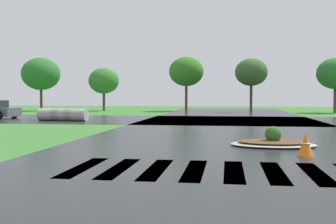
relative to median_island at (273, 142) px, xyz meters
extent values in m
cube|color=#232628|center=(-1.40, -0.72, -0.13)|extent=(11.95, 80.00, 0.01)
cube|color=#232628|center=(-1.40, 14.11, -0.13)|extent=(90.00, 10.76, 0.01)
cube|color=white|center=(-5.00, -4.88, -0.13)|extent=(0.45, 2.81, 0.01)
cube|color=white|center=(-4.10, -4.88, -0.13)|extent=(0.45, 2.81, 0.01)
cube|color=white|center=(-3.20, -4.88, -0.13)|extent=(0.45, 2.81, 0.01)
cube|color=white|center=(-2.30, -4.88, -0.13)|extent=(0.45, 2.81, 0.01)
cube|color=white|center=(-1.40, -4.88, -0.13)|extent=(0.45, 2.81, 0.01)
cube|color=white|center=(-0.50, -4.88, -0.13)|extent=(0.45, 2.81, 0.01)
cube|color=white|center=(0.40, -4.88, -0.13)|extent=(0.45, 2.81, 0.01)
ellipsoid|color=#9E9B93|center=(0.00, 0.00, -0.08)|extent=(2.90, 1.97, 0.12)
ellipsoid|color=brown|center=(0.00, 0.00, 0.01)|extent=(2.38, 1.61, 0.10)
sphere|color=#2D6023|center=(0.00, 0.00, 0.26)|extent=(0.56, 0.56, 0.56)
cylinder|color=black|center=(-17.67, 14.61, 0.18)|extent=(0.66, 0.28, 0.64)
cylinder|color=#9E9B93|center=(-13.52, 11.86, 0.28)|extent=(1.58, 0.95, 0.84)
cylinder|color=#9E9B93|center=(-12.56, 11.79, 0.28)|extent=(1.58, 0.95, 0.84)
cylinder|color=#9E9B93|center=(-11.61, 11.72, 0.28)|extent=(1.58, 0.95, 0.84)
cone|color=orange|center=(0.65, -2.35, 0.21)|extent=(0.44, 0.44, 0.69)
torus|color=white|center=(0.65, -2.35, 0.24)|extent=(0.27, 0.27, 0.04)
cube|color=orange|center=(0.65, -2.35, -0.12)|extent=(0.36, 0.36, 0.03)
cylinder|color=#4C3823|center=(-21.92, 27.99, 1.17)|extent=(0.28, 0.28, 2.61)
ellipsoid|color=#286D29|center=(-21.92, 27.99, 3.94)|extent=(4.19, 4.19, 3.56)
cylinder|color=#4C3823|center=(-15.10, 29.10, 0.94)|extent=(0.28, 0.28, 2.15)
ellipsoid|color=#35742A|center=(-15.10, 29.10, 3.18)|extent=(3.34, 3.34, 2.84)
cylinder|color=#4C3823|center=(-6.00, 29.64, 1.36)|extent=(0.28, 0.28, 2.99)
ellipsoid|color=#307220|center=(-6.00, 29.64, 4.16)|extent=(3.75, 3.75, 3.18)
cylinder|color=#4C3823|center=(0.81, 27.84, 1.33)|extent=(0.28, 0.28, 2.92)
ellipsoid|color=#355B2A|center=(0.81, 27.84, 3.94)|extent=(3.29, 3.29, 2.79)
cylinder|color=#4C3823|center=(8.84, 27.35, 1.16)|extent=(0.28, 0.28, 2.60)
ellipsoid|color=#286B29|center=(8.84, 27.35, 3.72)|extent=(3.58, 3.58, 3.04)
camera|label=1|loc=(-1.55, -14.22, 1.61)|focal=43.38mm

